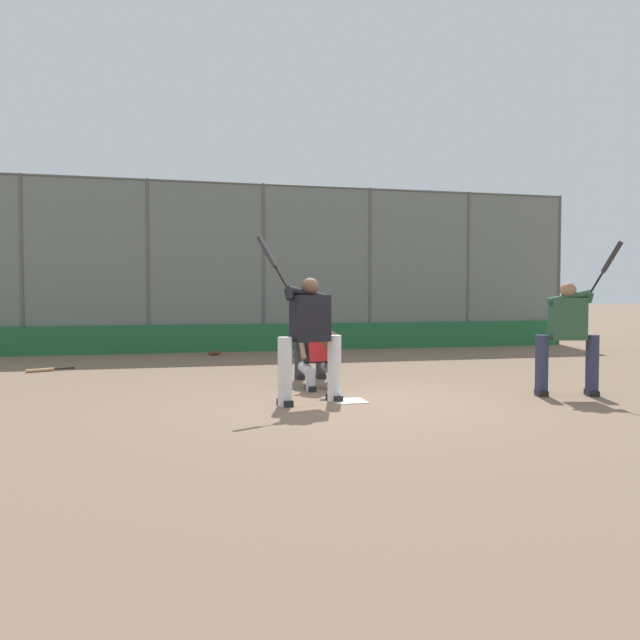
{
  "coord_description": "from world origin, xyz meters",
  "views": [
    {
      "loc": [
        2.3,
        7.94,
        1.42
      ],
      "look_at": [
        0.16,
        -1.0,
        1.05
      ],
      "focal_mm": 35.0,
      "sensor_mm": 36.0,
      "label": 1
    }
  ],
  "objects_px": {
    "spare_bat_near_backstop": "(44,370)",
    "batter_on_deck": "(568,334)",
    "umpire_home": "(311,328)",
    "fielding_glove_on_dirt": "(214,353)",
    "spare_bat_by_padding": "(315,357)",
    "batter_at_plate": "(309,335)",
    "catcher_behind_plate": "(319,352)"
  },
  "relations": [
    {
      "from": "spare_bat_near_backstop",
      "to": "batter_on_deck",
      "type": "bearing_deg",
      "value": 122.63
    },
    {
      "from": "umpire_home",
      "to": "batter_on_deck",
      "type": "xyz_separation_m",
      "value": [
        -3.13,
        2.55,
        0.01
      ]
    },
    {
      "from": "umpire_home",
      "to": "fielding_glove_on_dirt",
      "type": "bearing_deg",
      "value": -78.43
    },
    {
      "from": "spare_bat_by_padding",
      "to": "fielding_glove_on_dirt",
      "type": "distance_m",
      "value": 2.49
    },
    {
      "from": "batter_at_plate",
      "to": "fielding_glove_on_dirt",
      "type": "xyz_separation_m",
      "value": [
        0.77,
        -6.89,
        -0.84
      ]
    },
    {
      "from": "batter_at_plate",
      "to": "batter_on_deck",
      "type": "relative_size",
      "value": 1.02
    },
    {
      "from": "spare_bat_by_padding",
      "to": "umpire_home",
      "type": "bearing_deg",
      "value": -59.17
    },
    {
      "from": "spare_bat_by_padding",
      "to": "fielding_glove_on_dirt",
      "type": "height_order",
      "value": "fielding_glove_on_dirt"
    },
    {
      "from": "catcher_behind_plate",
      "to": "spare_bat_by_padding",
      "type": "bearing_deg",
      "value": -107.47
    },
    {
      "from": "batter_at_plate",
      "to": "umpire_home",
      "type": "distance_m",
      "value": 2.37
    },
    {
      "from": "batter_at_plate",
      "to": "spare_bat_by_padding",
      "type": "distance_m",
      "value": 5.88
    },
    {
      "from": "catcher_behind_plate",
      "to": "batter_on_deck",
      "type": "height_order",
      "value": "batter_on_deck"
    },
    {
      "from": "umpire_home",
      "to": "batter_on_deck",
      "type": "bearing_deg",
      "value": 136.5
    },
    {
      "from": "catcher_behind_plate",
      "to": "umpire_home",
      "type": "relative_size",
      "value": 0.68
    },
    {
      "from": "batter_on_deck",
      "to": "fielding_glove_on_dirt",
      "type": "height_order",
      "value": "batter_on_deck"
    },
    {
      "from": "batter_on_deck",
      "to": "spare_bat_near_backstop",
      "type": "height_order",
      "value": "batter_on_deck"
    },
    {
      "from": "batter_at_plate",
      "to": "spare_bat_near_backstop",
      "type": "height_order",
      "value": "batter_at_plate"
    },
    {
      "from": "spare_bat_by_padding",
      "to": "catcher_behind_plate",
      "type": "bearing_deg",
      "value": -57.24
    },
    {
      "from": "spare_bat_near_backstop",
      "to": "catcher_behind_plate",
      "type": "bearing_deg",
      "value": 117.71
    },
    {
      "from": "spare_bat_near_backstop",
      "to": "fielding_glove_on_dirt",
      "type": "distance_m",
      "value": 4.1
    },
    {
      "from": "batter_at_plate",
      "to": "fielding_glove_on_dirt",
      "type": "bearing_deg",
      "value": -99.48
    },
    {
      "from": "umpire_home",
      "to": "fielding_glove_on_dirt",
      "type": "xyz_separation_m",
      "value": [
        1.31,
        -4.59,
        -0.81
      ]
    },
    {
      "from": "spare_bat_near_backstop",
      "to": "fielding_glove_on_dirt",
      "type": "relative_size",
      "value": 2.72
    },
    {
      "from": "batter_at_plate",
      "to": "fielding_glove_on_dirt",
      "type": "height_order",
      "value": "batter_at_plate"
    },
    {
      "from": "batter_at_plate",
      "to": "fielding_glove_on_dirt",
      "type": "distance_m",
      "value": 6.99
    },
    {
      "from": "fielding_glove_on_dirt",
      "to": "spare_bat_by_padding",
      "type": "bearing_deg",
      "value": 149.99
    },
    {
      "from": "batter_at_plate",
      "to": "umpire_home",
      "type": "xyz_separation_m",
      "value": [
        -0.54,
        -2.3,
        -0.04
      ]
    },
    {
      "from": "catcher_behind_plate",
      "to": "fielding_glove_on_dirt",
      "type": "distance_m",
      "value": 5.86
    },
    {
      "from": "batter_at_plate",
      "to": "catcher_behind_plate",
      "type": "relative_size",
      "value": 2.02
    },
    {
      "from": "batter_on_deck",
      "to": "spare_bat_near_backstop",
      "type": "relative_size",
      "value": 2.7
    },
    {
      "from": "umpire_home",
      "to": "catcher_behind_plate",
      "type": "bearing_deg",
      "value": 79.3
    },
    {
      "from": "batter_at_plate",
      "to": "spare_bat_near_backstop",
      "type": "xyz_separation_m",
      "value": [
        4.05,
        -4.43,
        -0.86
      ]
    }
  ]
}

